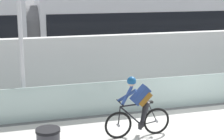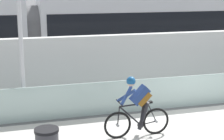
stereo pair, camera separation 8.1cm
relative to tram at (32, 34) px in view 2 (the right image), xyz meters
name	(u,v)px [view 2 (the right image)]	position (x,y,z in m)	size (l,w,h in m)	color
ground_plane	(220,127)	(4.56, -6.85, -1.89)	(200.00, 200.00, 0.00)	slate
bike_path_deck	(220,126)	(4.56, -6.85, -1.89)	(32.00, 3.20, 0.01)	silver
glass_parapet	(189,91)	(4.56, -5.00, -1.38)	(32.00, 0.05, 1.02)	#ADC6C1
concrete_barrier_wall	(167,63)	(4.56, -3.20, -0.81)	(32.00, 0.36, 2.17)	silver
tram_rail_near	(142,76)	(4.56, -0.72, -1.89)	(32.00, 0.08, 0.01)	#595654
tram_rail_far	(132,69)	(4.56, 0.72, -1.89)	(32.00, 0.08, 0.01)	#595654
tram	(32,34)	(0.00, 0.00, 0.00)	(22.56, 2.54, 3.81)	silver
cyclist_on_bike	(138,108)	(2.13, -6.85, -1.11)	(1.77, 0.58, 1.61)	black
lamp_post_antenna	(19,5)	(-0.61, -4.70, 1.40)	(0.28, 0.28, 5.20)	gray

